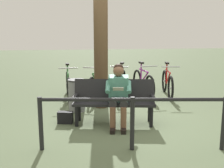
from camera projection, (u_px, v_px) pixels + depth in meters
name	position (u px, v px, depth m)	size (l,w,h in m)	color
ground_plane	(127.00, 122.00, 5.78)	(40.00, 40.00, 0.00)	#566647
bench	(114.00, 98.00, 5.64)	(1.66, 0.73, 0.87)	black
person_reading	(118.00, 92.00, 5.45)	(0.53, 0.81, 1.20)	#4C8C7A
handbag	(65.00, 117.00, 5.67)	(0.30, 0.14, 0.24)	black
tree_trunk	(101.00, 38.00, 6.57)	(0.33, 0.33, 3.30)	#4C3823
litter_bin	(77.00, 95.00, 6.47)	(0.39, 0.39, 0.74)	slate
bicycle_black	(167.00, 83.00, 7.91)	(0.48, 1.67, 0.94)	black
bicycle_blue	(143.00, 83.00, 8.00)	(0.48, 1.68, 0.94)	black
bicycle_green	(121.00, 83.00, 7.91)	(0.63, 1.62, 0.94)	black
bicycle_orange	(96.00, 85.00, 7.75)	(0.63, 1.62, 0.94)	black
bicycle_purple	(68.00, 85.00, 7.66)	(0.48, 1.68, 0.94)	black
railing_fence	(132.00, 114.00, 4.34)	(2.87, 0.44, 0.85)	black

